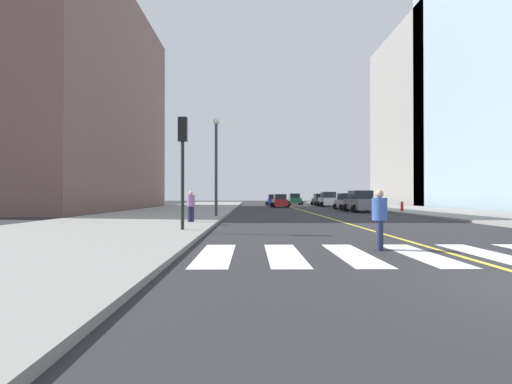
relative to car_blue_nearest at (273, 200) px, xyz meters
name	(u,v)px	position (x,y,z in m)	size (l,w,h in m)	color
sidewalk_kerb_east	(506,217)	(14.12, -33.05, -0.74)	(10.00, 120.00, 0.15)	gray
sidewalk_kerb_west	(150,217)	(-10.28, -33.05, -0.74)	(10.00, 120.00, 0.15)	gray
crosswalk_paint	(454,254)	(1.92, -49.05, -0.80)	(13.50, 4.00, 0.01)	silver
lane_divider_paint	(295,208)	(1.92, -13.05, -0.81)	(0.16, 80.00, 0.01)	yellow
parking_garage_concrete	(444,119)	(29.73, 5.86, 13.97)	(18.00, 24.00, 29.56)	gray
low_rise_brick_west	(62,102)	(-24.88, -15.62, 11.38)	(16.00, 32.00, 24.38)	brown
car_blue_nearest	(273,200)	(0.00, 0.00, 0.00)	(2.44, 3.89, 1.73)	#2D479E
car_white_second	(328,200)	(7.31, -6.27, 0.16)	(2.93, 4.65, 2.06)	silver
car_silver_third	(347,202)	(6.97, -17.85, 0.03)	(2.63, 4.11, 1.80)	#B7B7BC
car_black_fourth	(320,200)	(7.14, -0.84, 0.05)	(2.67, 4.18, 1.84)	black
car_red_fifth	(280,201)	(0.36, -8.77, 0.00)	(2.52, 3.95, 1.74)	red
car_gray_sixth	(361,202)	(6.94, -23.21, 0.14)	(2.93, 4.60, 2.03)	slate
car_green_seventh	(294,199)	(3.93, 5.51, 0.08)	(2.65, 4.25, 1.90)	#236B42
traffic_light_far_corner	(183,150)	(-6.28, -43.23, 2.62)	(0.36, 0.41, 4.66)	black
pedestrian_crossing	(380,217)	(0.24, -48.20, 0.14)	(0.43, 0.43, 1.73)	#232847
pedestrian_walking_west	(191,205)	(-6.67, -38.54, 0.26)	(0.41, 0.41, 1.66)	#232847
fire_hydrant	(402,206)	(10.23, -24.71, -0.23)	(0.26, 0.26, 0.89)	red
street_lamp	(216,158)	(-5.88, -32.47, 3.40)	(0.44, 0.44, 6.82)	#38383D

